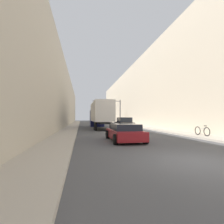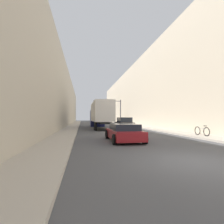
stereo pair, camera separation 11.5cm
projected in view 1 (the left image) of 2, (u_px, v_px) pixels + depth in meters
name	position (u px, v px, depth m)	size (l,w,h in m)	color
ground_plane	(198.00, 162.00, 6.39)	(200.00, 200.00, 0.00)	#4C4C4F
sidewalk_right	(128.00, 125.00, 36.90)	(2.04, 80.00, 0.15)	#B2A899
sidewalk_left	(74.00, 125.00, 34.93)	(2.04, 80.00, 0.15)	#B2A899
building_right	(146.00, 95.00, 37.81)	(6.00, 80.00, 13.09)	beige
building_left	(53.00, 99.00, 34.39)	(6.00, 80.00, 10.42)	#BCB29E
semi_truck	(100.00, 114.00, 27.06)	(2.44, 13.02, 3.82)	silver
sedan_car	(124.00, 132.00, 12.19)	(2.14, 4.46, 1.19)	maroon
suv_car	(124.00, 124.00, 23.86)	(2.07, 4.46, 1.65)	slate
traffic_signal_gantry	(113.00, 107.00, 39.09)	(6.31, 0.35, 5.62)	black
parked_bicycle	(202.00, 131.00, 14.38)	(0.44, 1.82, 0.86)	black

